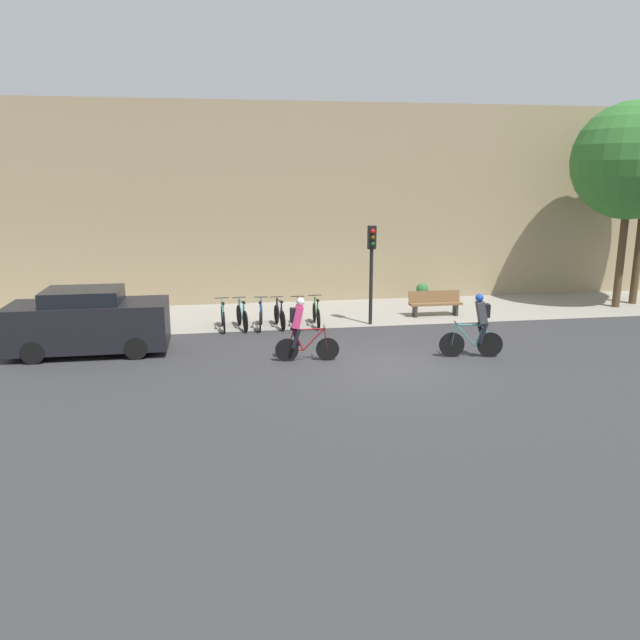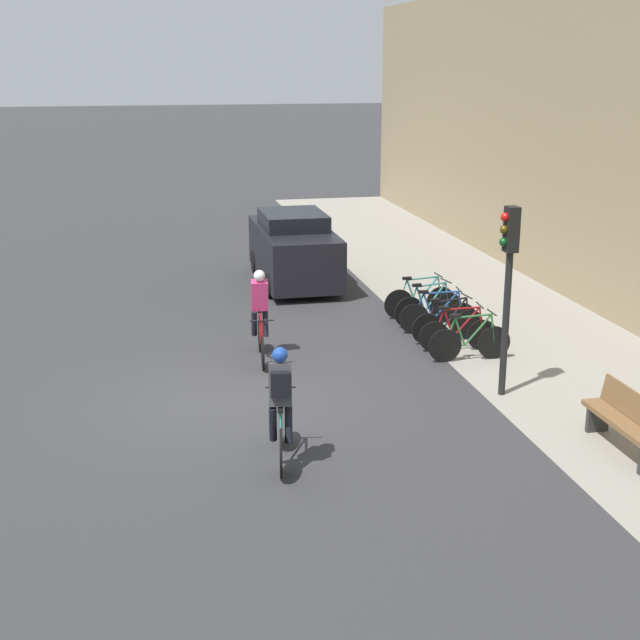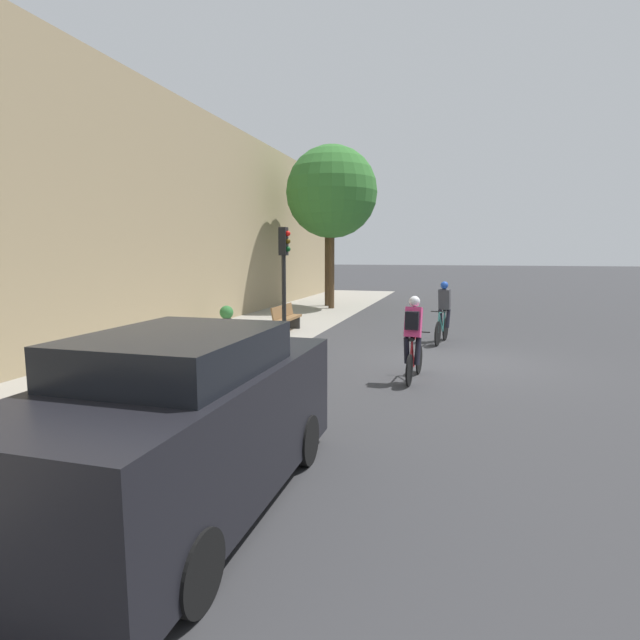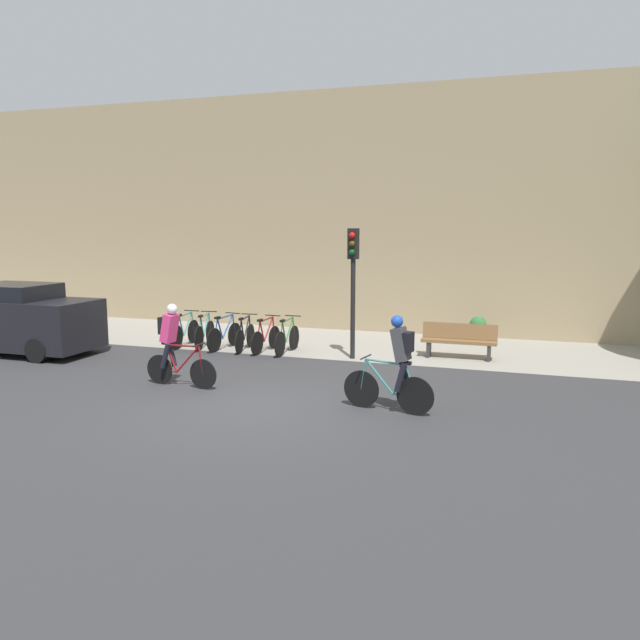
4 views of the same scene
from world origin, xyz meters
TOP-DOWN VIEW (x-y plane):
  - ground at (0.00, 0.00)m, footprint 200.00×200.00m
  - kerb_strip at (0.00, 6.75)m, footprint 44.00×4.50m
  - cyclist_pink at (-2.20, 1.01)m, footprint 1.74×0.47m
  - cyclist_grey at (2.68, 0.59)m, footprint 1.74×0.53m
  - parked_bike_0 at (-4.23, 4.93)m, footprint 0.46×1.69m
  - parked_bike_1 at (-3.61, 4.93)m, footprint 0.46×1.64m
  - parked_bike_2 at (-2.99, 4.93)m, footprint 0.46×1.67m
  - parked_bike_3 at (-2.38, 4.93)m, footprint 0.46×1.61m
  - parked_bike_4 at (-1.76, 4.93)m, footprint 0.46×1.61m
  - parked_bike_5 at (-1.14, 4.93)m, footprint 0.46×1.66m
  - traffic_light_pole at (0.69, 4.82)m, footprint 0.26×0.30m
  - bench at (3.27, 5.71)m, footprint 1.89×0.44m
  - parked_car at (-7.97, 2.73)m, footprint 4.30×1.84m

SIDE VIEW (x-z plane):
  - ground at x=0.00m, z-range 0.00..0.00m
  - kerb_strip at x=0.00m, z-range 0.00..0.01m
  - parked_bike_4 at x=-1.76m, z-range -0.09..0.86m
  - parked_bike_3 at x=-2.38m, z-range -0.09..0.87m
  - parked_bike_2 at x=-2.99m, z-range -0.09..0.88m
  - parked_bike_5 at x=-1.14m, z-range -0.09..0.88m
  - parked_bike_0 at x=-4.23m, z-range -0.08..0.89m
  - parked_bike_1 at x=-3.61m, z-range -0.08..0.89m
  - bench at x=3.27m, z-range 0.03..0.92m
  - parked_car at x=-7.97m, z-range -0.03..1.82m
  - cyclist_grey at x=2.68m, z-range 0.05..1.84m
  - cyclist_pink at x=-2.20m, z-range 0.07..1.82m
  - traffic_light_pole at x=0.69m, z-range 0.65..3.96m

